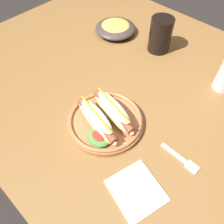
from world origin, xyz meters
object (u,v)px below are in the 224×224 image
Objects in this scene: hot_dog_plate at (105,119)px; napkin at (136,190)px; side_bowl at (115,28)px; fork at (182,160)px; soda_cup at (160,35)px.

hot_dog_plate reaches higher than napkin.
fork is at bearing -30.38° from side_bowl.
fork is at bearing 13.79° from hot_dog_plate.
napkin is (0.31, -0.52, -0.07)m from soda_cup.
fork is 0.16m from napkin.
hot_dog_plate is 0.44m from soda_cup.
hot_dog_plate is 1.97× the size of fork.
hot_dog_plate is 1.33× the size of side_bowl.
soda_cup is 1.05× the size of napkin.
side_bowl is at bearing 137.17° from napkin.
soda_cup is at bearing 9.04° from side_bowl.
fork is 0.68× the size of side_bowl.
soda_cup is 0.61m from napkin.
side_bowl reaches higher than fork.
soda_cup reaches higher than side_bowl.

